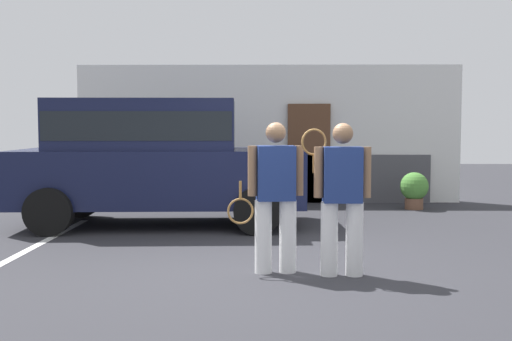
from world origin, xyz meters
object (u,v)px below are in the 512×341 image
at_px(parked_suv, 154,156).
at_px(tennis_player_man, 275,195).
at_px(tennis_player_woman, 342,196).
at_px(potted_plant_by_porch, 414,189).

bearing_deg(parked_suv, tennis_player_man, -62.09).
xyz_separation_m(tennis_player_woman, potted_plant_by_porch, (2.10, 5.44, -0.47)).
distance_m(parked_suv, tennis_player_man, 3.81).
xyz_separation_m(parked_suv, tennis_player_man, (1.92, -3.28, -0.28)).
xyz_separation_m(parked_suv, tennis_player_woman, (2.64, -3.41, -0.28)).
relative_size(parked_suv, tennis_player_man, 2.80).
height_order(parked_suv, tennis_player_man, parked_suv).
relative_size(tennis_player_woman, potted_plant_by_porch, 2.29).
height_order(tennis_player_man, tennis_player_woman, tennis_player_man).
distance_m(tennis_player_man, tennis_player_woman, 0.73).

